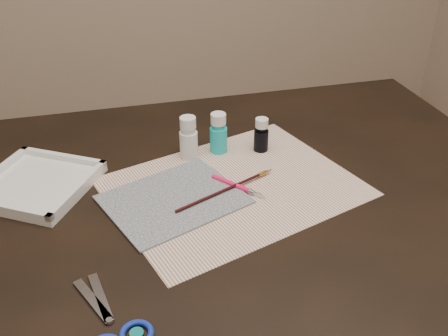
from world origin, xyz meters
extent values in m
cube|color=black|center=(0.00, 0.00, 0.38)|extent=(1.30, 0.90, 0.75)
cube|color=silver|center=(0.02, 0.00, 0.75)|extent=(0.57, 0.50, 0.00)
cube|color=black|center=(-0.11, -0.02, 0.75)|extent=(0.31, 0.28, 0.00)
cylinder|color=white|center=(-0.04, 0.14, 0.80)|extent=(0.05, 0.05, 0.10)
cylinder|color=#19BAC1|center=(0.03, 0.15, 0.80)|extent=(0.05, 0.05, 0.10)
cylinder|color=black|center=(0.12, 0.13, 0.79)|extent=(0.04, 0.04, 0.08)
cube|color=white|center=(-0.37, 0.10, 0.76)|extent=(0.29, 0.29, 0.02)
camera|label=1|loc=(-0.21, -0.81, 1.32)|focal=40.00mm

